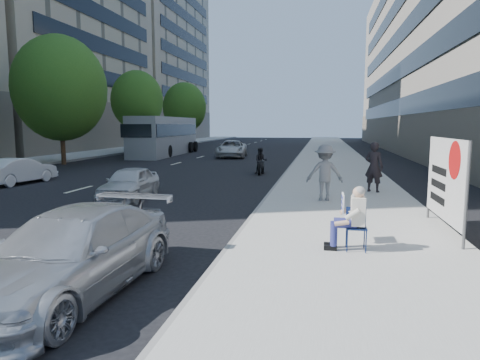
% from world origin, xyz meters
% --- Properties ---
extents(ground, '(160.00, 160.00, 0.00)m').
position_xyz_m(ground, '(0.00, 0.00, 0.00)').
color(ground, black).
rests_on(ground, ground).
extents(near_sidewalk, '(5.00, 120.00, 0.15)m').
position_xyz_m(near_sidewalk, '(4.00, 20.00, 0.07)').
color(near_sidewalk, '#A5A39A').
rests_on(near_sidewalk, ground).
extents(far_sidewalk, '(4.50, 120.00, 0.15)m').
position_xyz_m(far_sidewalk, '(-16.75, 20.00, 0.07)').
color(far_sidewalk, '#A5A39A').
rests_on(far_sidewalk, ground).
extents(far_bldg_north, '(22.00, 28.00, 28.00)m').
position_xyz_m(far_bldg_north, '(-30.00, 62.00, 14.00)').
color(far_bldg_north, tan).
rests_on(far_bldg_north, ground).
extents(tree_far_c, '(6.00, 6.00, 8.47)m').
position_xyz_m(tree_far_c, '(-13.70, 18.00, 5.02)').
color(tree_far_c, '#382616').
rests_on(tree_far_c, ground).
extents(tree_far_d, '(4.80, 4.80, 7.65)m').
position_xyz_m(tree_far_d, '(-13.70, 30.00, 4.89)').
color(tree_far_d, '#382616').
rests_on(tree_far_d, ground).
extents(tree_far_e, '(5.40, 5.40, 7.89)m').
position_xyz_m(tree_far_e, '(-13.70, 44.00, 4.78)').
color(tree_far_e, '#382616').
rests_on(tree_far_e, ground).
extents(seated_protester, '(0.83, 1.12, 1.31)m').
position_xyz_m(seated_protester, '(3.93, 0.80, 0.87)').
color(seated_protester, '#11204C').
rests_on(seated_protester, near_sidewalk).
extents(jogger, '(1.25, 0.77, 1.86)m').
position_xyz_m(jogger, '(3.44, 6.48, 1.08)').
color(jogger, slate).
rests_on(jogger, near_sidewalk).
extents(pedestrian_woman, '(0.81, 0.70, 1.88)m').
position_xyz_m(pedestrian_woman, '(5.25, 8.69, 1.09)').
color(pedestrian_woman, black).
rests_on(pedestrian_woman, near_sidewalk).
extents(protest_banner, '(0.08, 3.06, 2.20)m').
position_xyz_m(protest_banner, '(6.18, 2.74, 1.40)').
color(protest_banner, '#4C4C4C').
rests_on(protest_banner, near_sidewalk).
extents(parked_sedan, '(2.08, 4.63, 1.32)m').
position_xyz_m(parked_sedan, '(-0.50, -2.00, 0.66)').
color(parked_sedan, '#A9ABB0').
rests_on(parked_sedan, ground).
extents(white_sedan_near, '(1.62, 3.51, 1.16)m').
position_xyz_m(white_sedan_near, '(-3.42, 6.27, 0.58)').
color(white_sedan_near, silver).
rests_on(white_sedan_near, ground).
extents(white_sedan_mid, '(1.66, 3.69, 1.17)m').
position_xyz_m(white_sedan_mid, '(-10.13, 9.11, 0.59)').
color(white_sedan_mid, silver).
rests_on(white_sedan_mid, ground).
extents(white_sedan_far, '(2.84, 5.17, 1.37)m').
position_xyz_m(white_sedan_far, '(-3.93, 26.42, 0.69)').
color(white_sedan_far, '#BBBBBB').
rests_on(white_sedan_far, ground).
extents(motorcycle, '(0.75, 2.05, 1.42)m').
position_xyz_m(motorcycle, '(0.09, 15.00, 0.64)').
color(motorcycle, black).
rests_on(motorcycle, ground).
extents(bus, '(3.08, 12.15, 3.30)m').
position_xyz_m(bus, '(-10.26, 27.98, 1.64)').
color(bus, gray).
rests_on(bus, ground).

